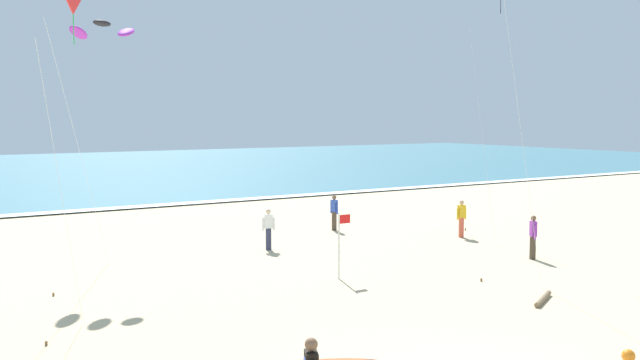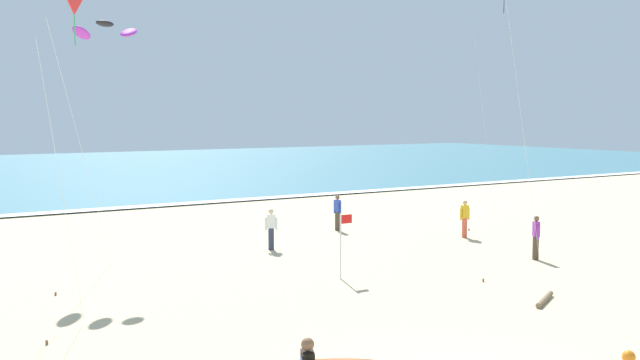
{
  "view_description": "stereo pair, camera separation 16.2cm",
  "coord_description": "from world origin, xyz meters",
  "px_view_note": "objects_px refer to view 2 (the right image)",
  "views": [
    {
      "loc": [
        -8.96,
        -8.46,
        5.17
      ],
      "look_at": [
        -0.18,
        5.62,
        3.65
      ],
      "focal_mm": 39.72,
      "sensor_mm": 36.0,
      "label": 1
    },
    {
      "loc": [
        -8.82,
        -8.54,
        5.17
      ],
      "look_at": [
        -0.18,
        5.62,
        3.65
      ],
      "focal_mm": 39.72,
      "sensor_mm": 36.0,
      "label": 2
    }
  ],
  "objects_px": {
    "kite_arc_charcoal_high": "(105,30)",
    "bystander_yellow_top": "(465,219)",
    "bystander_blue_top": "(337,212)",
    "bystander_purple_top": "(536,237)",
    "bystander_white_top": "(271,229)",
    "lifeguard_flag": "(342,239)",
    "beach_ball": "(629,357)",
    "driftwood_log": "(545,299)"
  },
  "relations": [
    {
      "from": "beach_ball",
      "to": "driftwood_log",
      "type": "height_order",
      "value": "beach_ball"
    },
    {
      "from": "bystander_white_top",
      "to": "bystander_blue_top",
      "type": "distance_m",
      "value": 5.32
    },
    {
      "from": "kite_arc_charcoal_high",
      "to": "bystander_yellow_top",
      "type": "height_order",
      "value": "kite_arc_charcoal_high"
    },
    {
      "from": "bystander_white_top",
      "to": "lifeguard_flag",
      "type": "bearing_deg",
      "value": -93.4
    },
    {
      "from": "bystander_yellow_top",
      "to": "bystander_blue_top",
      "type": "xyz_separation_m",
      "value": [
        -3.58,
        4.39,
        0.0
      ]
    },
    {
      "from": "bystander_blue_top",
      "to": "bystander_yellow_top",
      "type": "bearing_deg",
      "value": -50.76
    },
    {
      "from": "kite_arc_charcoal_high",
      "to": "lifeguard_flag",
      "type": "relative_size",
      "value": 3.99
    },
    {
      "from": "kite_arc_charcoal_high",
      "to": "driftwood_log",
      "type": "distance_m",
      "value": 16.59
    },
    {
      "from": "bystander_white_top",
      "to": "beach_ball",
      "type": "relative_size",
      "value": 5.68
    },
    {
      "from": "bystander_white_top",
      "to": "bystander_blue_top",
      "type": "height_order",
      "value": "same"
    },
    {
      "from": "bystander_yellow_top",
      "to": "bystander_white_top",
      "type": "height_order",
      "value": "same"
    },
    {
      "from": "bystander_white_top",
      "to": "lifeguard_flag",
      "type": "height_order",
      "value": "lifeguard_flag"
    },
    {
      "from": "beach_ball",
      "to": "bystander_white_top",
      "type": "bearing_deg",
      "value": 92.23
    },
    {
      "from": "bystander_purple_top",
      "to": "lifeguard_flag",
      "type": "bearing_deg",
      "value": 171.54
    },
    {
      "from": "driftwood_log",
      "to": "bystander_purple_top",
      "type": "bearing_deg",
      "value": 44.06
    },
    {
      "from": "beach_ball",
      "to": "driftwood_log",
      "type": "bearing_deg",
      "value": 61.11
    },
    {
      "from": "kite_arc_charcoal_high",
      "to": "lifeguard_flag",
      "type": "xyz_separation_m",
      "value": [
        5.6,
        -6.25,
        -6.79
      ]
    },
    {
      "from": "bystander_blue_top",
      "to": "bystander_purple_top",
      "type": "bearing_deg",
      "value": -74.33
    },
    {
      "from": "bystander_purple_top",
      "to": "beach_ball",
      "type": "height_order",
      "value": "bystander_purple_top"
    },
    {
      "from": "bystander_yellow_top",
      "to": "beach_ball",
      "type": "distance_m",
      "value": 15.27
    },
    {
      "from": "bystander_white_top",
      "to": "bystander_yellow_top",
      "type": "bearing_deg",
      "value": -12.62
    },
    {
      "from": "bystander_yellow_top",
      "to": "bystander_white_top",
      "type": "distance_m",
      "value": 8.46
    },
    {
      "from": "kite_arc_charcoal_high",
      "to": "bystander_blue_top",
      "type": "distance_m",
      "value": 12.96
    },
    {
      "from": "bystander_white_top",
      "to": "beach_ball",
      "type": "xyz_separation_m",
      "value": [
        0.59,
        -15.04,
        -0.67
      ]
    },
    {
      "from": "beach_ball",
      "to": "lifeguard_flag",
      "type": "bearing_deg",
      "value": 95.45
    },
    {
      "from": "kite_arc_charcoal_high",
      "to": "bystander_blue_top",
      "type": "xyz_separation_m",
      "value": [
        10.6,
        1.78,
        -7.25
      ]
    },
    {
      "from": "bystander_purple_top",
      "to": "kite_arc_charcoal_high",
      "type": "bearing_deg",
      "value": 150.75
    },
    {
      "from": "kite_arc_charcoal_high",
      "to": "bystander_white_top",
      "type": "bearing_deg",
      "value": -7.31
    },
    {
      "from": "bystander_yellow_top",
      "to": "driftwood_log",
      "type": "xyz_separation_m",
      "value": [
        -5.31,
        -8.92,
        -0.74
      ]
    },
    {
      "from": "kite_arc_charcoal_high",
      "to": "bystander_yellow_top",
      "type": "relative_size",
      "value": 5.27
    },
    {
      "from": "bystander_yellow_top",
      "to": "bystander_white_top",
      "type": "relative_size",
      "value": 1.0
    },
    {
      "from": "bystander_blue_top",
      "to": "driftwood_log",
      "type": "distance_m",
      "value": 13.44
    },
    {
      "from": "bystander_blue_top",
      "to": "beach_ball",
      "type": "bearing_deg",
      "value": -103.09
    },
    {
      "from": "bystander_purple_top",
      "to": "bystander_blue_top",
      "type": "height_order",
      "value": "same"
    },
    {
      "from": "kite_arc_charcoal_high",
      "to": "lifeguard_flag",
      "type": "distance_m",
      "value": 10.8
    },
    {
      "from": "bystander_yellow_top",
      "to": "bystander_white_top",
      "type": "bearing_deg",
      "value": 167.38
    },
    {
      "from": "kite_arc_charcoal_high",
      "to": "bystander_white_top",
      "type": "xyz_separation_m",
      "value": [
        5.93,
        -0.76,
        -7.25
      ]
    },
    {
      "from": "bystander_purple_top",
      "to": "bystander_blue_top",
      "type": "bearing_deg",
      "value": 105.67
    },
    {
      "from": "kite_arc_charcoal_high",
      "to": "driftwood_log",
      "type": "relative_size",
      "value": 5.36
    },
    {
      "from": "kite_arc_charcoal_high",
      "to": "bystander_yellow_top",
      "type": "xyz_separation_m",
      "value": [
        14.18,
        -2.61,
        -7.25
      ]
    },
    {
      "from": "kite_arc_charcoal_high",
      "to": "driftwood_log",
      "type": "height_order",
      "value": "kite_arc_charcoal_high"
    },
    {
      "from": "bystander_purple_top",
      "to": "driftwood_log",
      "type": "bearing_deg",
      "value": -135.94
    }
  ]
}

